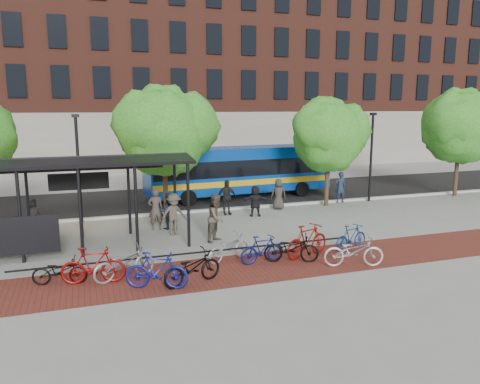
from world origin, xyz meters
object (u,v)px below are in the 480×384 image
object	(u,v)px
pedestrian_0	(32,215)
pedestrian_2	(168,211)
bike_6	(229,247)
pedestrian_6	(279,194)
bike_8	(291,248)
lamp_post_right	(371,154)
bike_7	(262,249)
bike_10	(354,251)
bike_0	(60,271)
bike_3	(157,271)
bus_shelter	(46,173)
lamp_post_left	(78,166)
bike_1	(93,265)
tree_d	(461,123)
bike_9	(307,241)
tree_c	(330,133)
pedestrian_7	(340,187)
tree_b	(165,128)
pedestrian_8	(217,218)
bike_2	(124,263)
pedestrian_5	(255,201)
bus	(240,169)
bike_4	(192,268)
pedestrian_3	(174,214)
pedestrian_4	(227,197)
pedestrian_1	(156,209)

from	to	relation	value
pedestrian_0	pedestrian_2	xyz separation A→B (m)	(5.75, -1.47, 0.06)
bike_6	pedestrian_6	size ratio (longest dim) A/B	1.11
bike_8	pedestrian_0	distance (m)	11.78
lamp_post_right	bike_7	size ratio (longest dim) A/B	3.04
bike_10	bike_0	bearing A→B (deg)	98.26
bike_3	pedestrian_6	size ratio (longest dim) A/B	1.17
bus_shelter	lamp_post_left	xyz separation A→B (m)	(1.13, 4.08, -0.25)
bike_3	pedestrian_0	size ratio (longest dim) A/B	1.27
bike_1	bike_7	world-z (taller)	bike_1
tree_d	bike_9	size ratio (longest dim) A/B	3.17
bus_shelter	tree_c	distance (m)	14.77
tree_c	lamp_post_right	distance (m)	3.20
pedestrian_7	pedestrian_6	bearing A→B (deg)	13.11
tree_b	bike_0	distance (m)	10.04
bike_1	pedestrian_8	xyz separation A→B (m)	(4.95, 3.26, 0.39)
bike_2	bike_8	size ratio (longest dim) A/B	1.06
tree_b	pedestrian_5	bearing A→B (deg)	-15.71
bus	bike_1	distance (m)	14.91
bus_shelter	pedestrian_0	xyz separation A→B (m)	(-0.91, 3.09, -2.24)
bike_7	bike_0	bearing A→B (deg)	83.84
bus_shelter	bike_4	xyz separation A→B (m)	(4.34, -5.33, -2.47)
bike_2	pedestrian_3	size ratio (longest dim) A/B	1.13
bike_7	pedestrian_5	bearing A→B (deg)	-23.57
tree_b	bike_1	world-z (taller)	tree_b
bike_4	bike_9	size ratio (longest dim) A/B	0.98
bike_3	bike_10	xyz separation A→B (m)	(6.77, -0.14, -0.04)
bike_1	pedestrian_4	xyz separation A→B (m)	(6.76, 7.73, 0.30)
bus_shelter	bike_1	distance (m)	5.11
pedestrian_7	pedestrian_8	size ratio (longest dim) A/B	0.91
lamp_post_left	pedestrian_1	bearing A→B (deg)	-37.66
bike_1	pedestrian_3	xyz separation A→B (m)	(3.47, 4.77, 0.32)
bike_7	pedestrian_4	distance (m)	7.71
pedestrian_1	pedestrian_5	distance (m)	5.25
tree_b	lamp_post_left	distance (m)	4.45
bus	pedestrian_2	bearing A→B (deg)	-136.44
bike_1	pedestrian_3	bearing A→B (deg)	-27.06
bike_7	bike_8	xyz separation A→B (m)	(1.01, -0.24, 0.00)
bike_7	bike_2	bearing A→B (deg)	85.53
pedestrian_4	pedestrian_7	world-z (taller)	pedestrian_4
bike_10	pedestrian_1	world-z (taller)	pedestrian_1
bike_0	bike_9	distance (m)	8.52
bike_2	pedestrian_0	world-z (taller)	pedestrian_0
tree_d	pedestrian_3	size ratio (longest dim) A/B	3.60
lamp_post_right	pedestrian_3	xyz separation A→B (m)	(-12.23, -3.59, -1.84)
bike_9	pedestrian_3	size ratio (longest dim) A/B	1.14
lamp_post_left	bike_4	xyz separation A→B (m)	(3.21, -9.41, -2.21)
tree_d	pedestrian_7	distance (m)	8.72
bike_0	pedestrian_3	distance (m)	6.36
bike_9	pedestrian_2	xyz separation A→B (m)	(-4.11, 5.70, 0.20)
pedestrian_6	pedestrian_8	size ratio (longest dim) A/B	0.84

